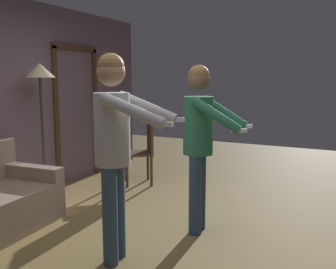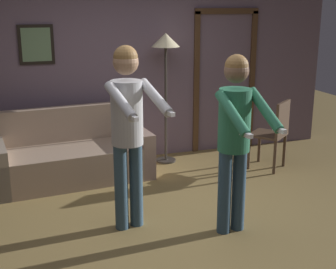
{
  "view_description": "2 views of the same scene",
  "coord_description": "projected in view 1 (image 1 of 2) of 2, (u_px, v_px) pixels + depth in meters",
  "views": [
    {
      "loc": [
        -2.9,
        -1.77,
        1.58
      ],
      "look_at": [
        0.23,
        -0.15,
        1.05
      ],
      "focal_mm": 40.0,
      "sensor_mm": 36.0,
      "label": 1
    },
    {
      "loc": [
        -1.35,
        -4.09,
        2.14
      ],
      "look_at": [
        -0.07,
        -0.24,
        1.0
      ],
      "focal_mm": 50.0,
      "sensor_mm": 36.0,
      "label": 2
    }
  ],
  "objects": [
    {
      "name": "ground_plane",
      "position": [
        143.0,
        245.0,
        3.59
      ],
      "size": [
        12.0,
        12.0,
        0.0
      ],
      "primitive_type": "plane",
      "color": "olive"
    },
    {
      "name": "person_standing_right",
      "position": [
        200.0,
        133.0,
        3.75
      ],
      "size": [
        0.48,
        0.68,
        1.71
      ],
      "color": "#2F4A63",
      "rests_on": "ground_plane"
    },
    {
      "name": "dining_chair_distant",
      "position": [
        143.0,
        149.0,
        5.63
      ],
      "size": [
        0.59,
        0.59,
        0.93
      ],
      "color": "#4C3828",
      "rests_on": "ground_plane"
    },
    {
      "name": "torchiere_lamp",
      "position": [
        40.0,
        84.0,
        4.72
      ],
      "size": [
        0.38,
        0.38,
        1.77
      ],
      "color": "#332D28",
      "rests_on": "ground_plane"
    },
    {
      "name": "person_standing_left",
      "position": [
        115.0,
        137.0,
        3.12
      ],
      "size": [
        0.52,
        0.75,
        1.79
      ],
      "color": "#365268",
      "rests_on": "ground_plane"
    }
  ]
}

